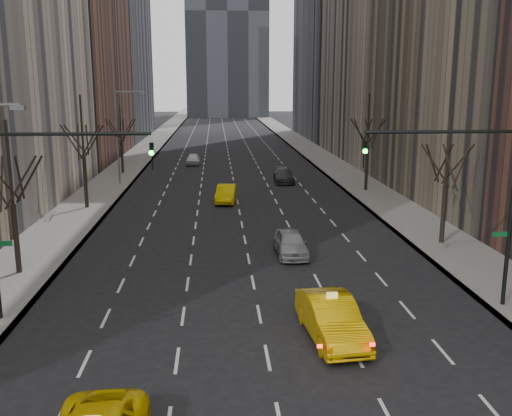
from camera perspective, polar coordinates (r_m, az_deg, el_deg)
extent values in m
cube|color=slate|center=(82.13, -11.40, 5.33)|extent=(4.50, 320.00, 0.15)
cube|color=slate|center=(82.65, 5.77, 5.55)|extent=(4.50, 320.00, 0.15)
cylinder|color=black|center=(31.61, -22.85, -2.86)|extent=(0.28, 0.28, 3.57)
cylinder|color=black|center=(30.89, -23.45, 4.17)|extent=(0.16, 0.16, 4.25)
cylinder|color=black|center=(31.76, -22.56, 2.80)|extent=(0.42, 1.80, 2.52)
cylinder|color=black|center=(31.03, -21.72, 2.67)|extent=(1.74, 0.72, 2.52)
cylinder|color=black|center=(30.28, -22.47, 2.39)|extent=(1.46, 1.25, 2.52)
cylinder|color=black|center=(30.28, -24.09, 2.25)|extent=(0.42, 1.80, 2.52)
cylinder|color=black|center=(31.75, -24.11, 2.67)|extent=(1.46, 1.25, 2.52)
cylinder|color=black|center=(46.65, -16.69, 2.48)|extent=(0.28, 0.28, 3.99)
cylinder|color=black|center=(46.15, -17.02, 7.83)|extent=(0.16, 0.16, 4.75)
cylinder|color=black|center=(47.03, -16.53, 6.53)|extent=(0.42, 1.80, 2.52)
cylinder|color=black|center=(46.36, -15.87, 6.50)|extent=(1.74, 0.72, 2.52)
cylinder|color=black|center=(45.56, -16.27, 6.38)|extent=(1.46, 1.25, 2.52)
cylinder|color=black|center=(45.46, -17.35, 6.30)|extent=(0.42, 1.80, 2.52)
cylinder|color=black|center=(46.14, -18.00, 6.34)|extent=(1.74, 0.72, 2.52)
cylinder|color=black|center=(46.93, -17.57, 6.46)|extent=(1.46, 1.25, 2.52)
cylinder|color=black|center=(64.20, -13.24, 4.94)|extent=(0.28, 0.28, 3.36)
cylinder|color=black|center=(63.85, -13.40, 8.21)|extent=(0.16, 0.16, 4.00)
cylinder|color=black|center=(64.72, -13.12, 7.59)|extent=(0.42, 1.80, 2.52)
cylinder|color=black|center=(64.07, -12.61, 7.57)|extent=(1.74, 0.72, 2.52)
cylinder|color=black|center=(63.26, -12.85, 7.50)|extent=(1.46, 1.25, 2.52)
cylinder|color=black|center=(63.10, -13.62, 7.46)|extent=(0.42, 1.80, 2.52)
cylinder|color=black|center=(63.75, -14.13, 7.48)|extent=(1.74, 0.72, 2.52)
cylinder|color=black|center=(64.56, -13.87, 7.54)|extent=(1.46, 1.25, 2.52)
cylinder|color=black|center=(36.47, 18.22, -0.58)|extent=(0.28, 0.28, 3.57)
cylinder|color=black|center=(35.85, 18.63, 5.53)|extent=(0.16, 0.16, 4.25)
cylinder|color=black|center=(36.79, 18.25, 4.30)|extent=(0.42, 1.80, 2.52)
cylinder|color=black|center=(36.54, 19.54, 4.16)|extent=(1.74, 0.72, 2.52)
cylinder|color=black|center=(35.71, 19.85, 3.96)|extent=(1.46, 1.25, 2.52)
cylinder|color=black|center=(35.12, 18.83, 3.91)|extent=(0.42, 1.80, 2.52)
cylinder|color=black|center=(35.38, 17.50, 4.05)|extent=(1.74, 0.72, 2.52)
cylinder|color=black|center=(36.22, 17.24, 4.25)|extent=(1.46, 1.25, 2.52)
cylinder|color=black|center=(53.24, 11.00, 3.93)|extent=(0.28, 0.28, 3.99)
cylinder|color=black|center=(52.81, 11.19, 8.63)|extent=(0.16, 0.16, 4.75)
cylinder|color=black|center=(53.74, 11.06, 7.47)|extent=(0.42, 1.80, 2.52)
cylinder|color=black|center=(53.38, 11.91, 7.40)|extent=(1.74, 0.72, 2.52)
cylinder|color=black|center=(52.53, 12.00, 7.32)|extent=(1.46, 1.25, 2.52)
cylinder|color=black|center=(52.03, 11.22, 7.31)|extent=(0.42, 1.80, 2.52)
cylinder|color=black|center=(52.40, 10.37, 7.38)|extent=(1.74, 0.72, 2.52)
cylinder|color=black|center=(53.25, 10.30, 7.45)|extent=(1.46, 1.25, 2.52)
cylinder|color=black|center=(23.69, -18.34, 7.04)|extent=(6.50, 0.14, 0.14)
imported|color=black|center=(23.20, -10.36, 5.12)|extent=(0.18, 0.22, 1.10)
sphere|color=#0CFF33|center=(23.01, -10.42, 5.44)|extent=(0.20, 0.20, 0.20)
cube|color=#0C5926|center=(25.27, -23.95, -3.27)|extent=(0.70, 0.04, 0.22)
cylinder|color=black|center=(26.68, 24.14, -0.73)|extent=(0.18, 0.18, 8.00)
cylinder|color=black|center=(24.78, 18.17, 7.25)|extent=(6.50, 0.14, 0.14)
imported|color=black|center=(23.84, 10.74, 5.29)|extent=(0.18, 0.22, 1.10)
sphere|color=#0CFF33|center=(23.65, 10.86, 5.60)|extent=(0.20, 0.20, 0.20)
cube|color=#0C5926|center=(26.67, 23.23, -2.43)|extent=(0.70, 0.04, 0.22)
cube|color=slate|center=(22.03, -22.74, 9.24)|extent=(0.50, 0.22, 0.15)
cylinder|color=slate|center=(56.90, -13.68, 6.87)|extent=(0.16, 0.16, 9.00)
cylinder|color=slate|center=(56.48, -12.58, 11.26)|extent=(2.60, 0.14, 0.14)
cube|color=slate|center=(56.32, -11.34, 11.21)|extent=(0.50, 0.22, 0.15)
imported|color=#D8A204|center=(22.57, 7.55, -10.87)|extent=(2.23, 5.16, 1.65)
imported|color=#95979D|center=(32.88, 3.49, -3.51)|extent=(1.80, 4.30, 1.45)
imported|color=#E9C504|center=(47.70, -2.99, 1.46)|extent=(2.01, 4.54, 1.45)
imported|color=#323237|center=(57.47, 2.80, 3.27)|extent=(2.08, 4.80, 1.38)
imported|color=white|center=(70.73, -6.30, 4.89)|extent=(1.65, 3.97, 1.34)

